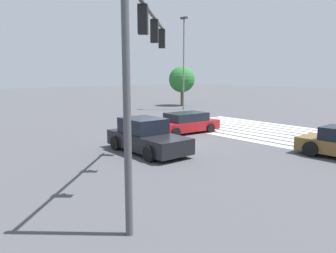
{
  "coord_description": "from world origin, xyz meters",
  "views": [
    {
      "loc": [
        -14.06,
        11.83,
        3.87
      ],
      "look_at": [
        0.0,
        0.0,
        0.89
      ],
      "focal_mm": 35.0,
      "sensor_mm": 36.0,
      "label": 1
    }
  ],
  "objects_px": {
    "traffic_signal_mast": "(146,48)",
    "car_1": "(185,123)",
    "street_light_pole_b": "(184,56)",
    "car_2": "(147,137)",
    "tree_corner_a": "(182,79)"
  },
  "relations": [
    {
      "from": "car_2",
      "to": "tree_corner_a",
      "type": "xyz_separation_m",
      "value": [
        16.61,
        -17.55,
        2.41
      ]
    },
    {
      "from": "street_light_pole_b",
      "to": "car_2",
      "type": "bearing_deg",
      "value": 131.91
    },
    {
      "from": "traffic_signal_mast",
      "to": "car_2",
      "type": "relative_size",
      "value": 1.29
    },
    {
      "from": "car_1",
      "to": "car_2",
      "type": "height_order",
      "value": "car_2"
    },
    {
      "from": "traffic_signal_mast",
      "to": "car_1",
      "type": "xyz_separation_m",
      "value": [
        7.23,
        -8.45,
        -4.0
      ]
    },
    {
      "from": "car_1",
      "to": "tree_corner_a",
      "type": "relative_size",
      "value": 1.01
    },
    {
      "from": "car_2",
      "to": "traffic_signal_mast",
      "type": "bearing_deg",
      "value": -35.23
    },
    {
      "from": "traffic_signal_mast",
      "to": "car_1",
      "type": "distance_m",
      "value": 11.81
    },
    {
      "from": "traffic_signal_mast",
      "to": "tree_corner_a",
      "type": "bearing_deg",
      "value": 0.36
    },
    {
      "from": "car_2",
      "to": "tree_corner_a",
      "type": "bearing_deg",
      "value": 134.38
    },
    {
      "from": "traffic_signal_mast",
      "to": "car_2",
      "type": "height_order",
      "value": "traffic_signal_mast"
    },
    {
      "from": "car_1",
      "to": "street_light_pole_b",
      "type": "xyz_separation_m",
      "value": [
        10.39,
        -9.46,
        5.03
      ]
    },
    {
      "from": "car_1",
      "to": "street_light_pole_b",
      "type": "bearing_deg",
      "value": -127.94
    },
    {
      "from": "car_2",
      "to": "street_light_pole_b",
      "type": "bearing_deg",
      "value": 132.87
    },
    {
      "from": "car_2",
      "to": "tree_corner_a",
      "type": "height_order",
      "value": "tree_corner_a"
    }
  ]
}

